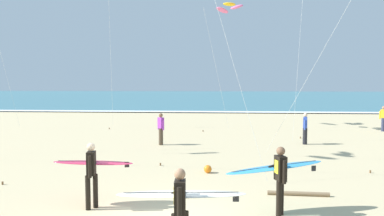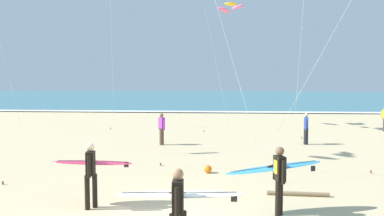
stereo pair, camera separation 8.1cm
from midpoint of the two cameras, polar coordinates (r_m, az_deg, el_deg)
name	(u,v)px [view 1 (the left image)]	position (r m, az deg, el deg)	size (l,w,h in m)	color
ocean_water	(210,97)	(68.79, 2.57, 1.51)	(160.00, 60.00, 0.08)	teal
shoreline_foam	(203,112)	(39.17, 1.53, -0.51)	(160.00, 1.64, 0.01)	white
surfer_lead	(92,167)	(10.89, -14.07, -8.11)	(2.13, 1.03, 1.71)	black
surfer_trailing	(277,172)	(10.24, 11.72, -8.82)	(2.57, 1.19, 1.71)	black
surfer_third	(180,201)	(7.79, -1.94, -12.91)	(2.53, 0.95, 1.71)	black
kite_arc_golden_low	(229,7)	(26.64, 5.19, 13.94)	(2.65, 2.39, 8.13)	pink
bystander_purple_top	(161,129)	(20.28, -4.52, -2.93)	(0.37, 0.38, 1.59)	#4C3D2D
bystander_yellow_top	(383,118)	(28.02, 25.29, -1.34)	(0.43, 0.33, 1.59)	#2D334C
bystander_blue_top	(305,128)	(21.15, 15.55, -2.78)	(0.26, 0.48, 1.59)	black
beach_ball	(208,169)	(14.43, 2.08, -8.59)	(0.28, 0.28, 0.28)	orange
driftwood_log	(298,194)	(12.14, 14.56, -11.59)	(0.12, 0.12, 1.73)	#846B4C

